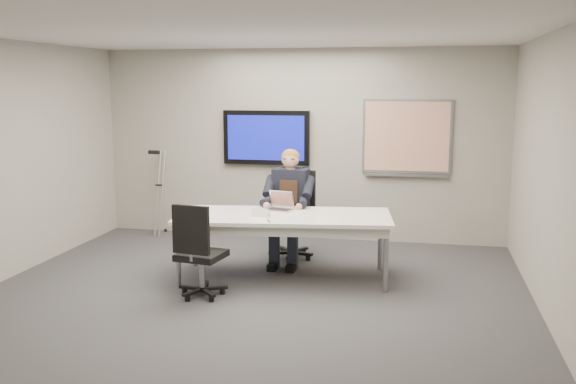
% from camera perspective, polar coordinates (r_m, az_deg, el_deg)
% --- Properties ---
extents(floor, '(6.00, 6.00, 0.02)m').
position_cam_1_polar(floor, '(6.91, -3.72, -9.72)').
color(floor, '#353538').
rests_on(floor, ground).
extents(ceiling, '(6.00, 6.00, 0.02)m').
position_cam_1_polar(ceiling, '(6.55, -3.99, 14.09)').
color(ceiling, silver).
rests_on(ceiling, wall_back).
extents(wall_back, '(6.00, 0.02, 2.80)m').
position_cam_1_polar(wall_back, '(9.49, 1.08, 4.23)').
color(wall_back, '#A49E94').
rests_on(wall_back, ground).
extents(wall_front, '(6.00, 0.02, 2.80)m').
position_cam_1_polar(wall_front, '(3.83, -16.11, -4.09)').
color(wall_front, '#A49E94').
rests_on(wall_front, ground).
extents(wall_right, '(0.02, 6.00, 2.80)m').
position_cam_1_polar(wall_right, '(6.46, 22.71, 0.98)').
color(wall_right, '#A49E94').
rests_on(wall_right, ground).
extents(conference_table, '(2.62, 1.37, 0.77)m').
position_cam_1_polar(conference_table, '(7.55, -0.38, -2.67)').
color(conference_table, white).
rests_on(conference_table, ground).
extents(tv_display, '(1.30, 0.09, 0.80)m').
position_cam_1_polar(tv_display, '(9.54, -1.95, 4.85)').
color(tv_display, black).
rests_on(tv_display, wall_back).
extents(whiteboard, '(1.25, 0.08, 1.10)m').
position_cam_1_polar(whiteboard, '(9.28, 10.51, 4.76)').
color(whiteboard, gray).
rests_on(whiteboard, wall_back).
extents(office_chair_far, '(0.66, 0.66, 1.16)m').
position_cam_1_polar(office_chair_far, '(8.51, 0.44, -3.48)').
color(office_chair_far, black).
rests_on(office_chair_far, ground).
extents(office_chair_near, '(0.57, 0.57, 1.04)m').
position_cam_1_polar(office_chair_near, '(7.01, -7.85, -6.72)').
color(office_chair_near, black).
rests_on(office_chair_near, ground).
extents(seated_person, '(0.47, 0.80, 1.46)m').
position_cam_1_polar(seated_person, '(8.20, -0.02, -2.34)').
color(seated_person, '#1D2230').
rests_on(seated_person, office_chair_far).
extents(crutch, '(0.33, 0.77, 1.41)m').
position_cam_1_polar(crutch, '(9.97, -11.32, 0.08)').
color(crutch, '#9FA1A7').
rests_on(crutch, ground).
extents(laptop, '(0.36, 0.37, 0.22)m').
position_cam_1_polar(laptop, '(7.81, -0.69, -1.18)').
color(laptop, '#BCBDBF').
rests_on(laptop, conference_table).
extents(name_tent, '(0.23, 0.12, 0.09)m').
position_cam_1_polar(name_tent, '(7.42, -2.46, -1.84)').
color(name_tent, white).
rests_on(name_tent, conference_table).
extents(pen, '(0.07, 0.13, 0.01)m').
position_cam_1_polar(pen, '(7.16, -1.72, -2.57)').
color(pen, black).
rests_on(pen, conference_table).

